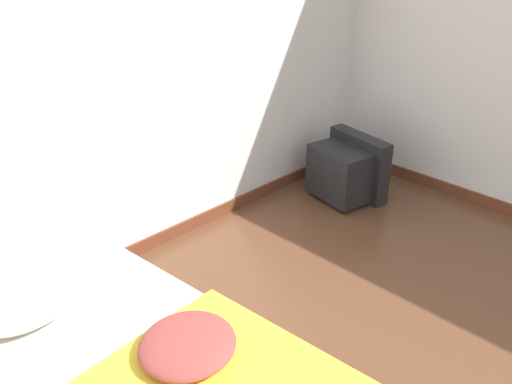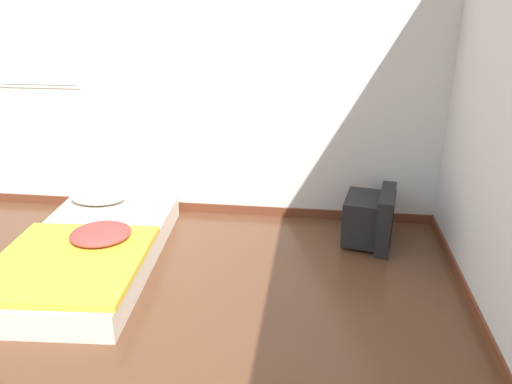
% 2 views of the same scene
% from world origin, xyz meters
% --- Properties ---
extents(wall_back, '(7.83, 0.08, 2.60)m').
position_xyz_m(wall_back, '(-0.01, 2.94, 1.29)').
color(wall_back, silver).
rests_on(wall_back, ground_plane).
extents(mattress_bed, '(1.19, 2.05, 0.35)m').
position_xyz_m(mattress_bed, '(-0.19, 1.76, 0.13)').
color(mattress_bed, beige).
rests_on(mattress_bed, ground_plane).
extents(crt_tv, '(0.49, 0.57, 0.49)m').
position_xyz_m(crt_tv, '(2.08, 2.44, 0.23)').
color(crt_tv, black).
rests_on(crt_tv, ground_plane).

